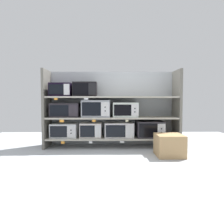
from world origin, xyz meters
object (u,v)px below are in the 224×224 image
microwave_0 (64,130)px  shipping_carton (169,145)px  microwave_4 (65,110)px  microwave_5 (96,109)px  microwave_3 (150,129)px  microwave_1 (91,130)px  microwave_7 (61,90)px  microwave_8 (85,89)px  microwave_6 (125,110)px  microwave_2 (119,130)px

microwave_0 → shipping_carton: bearing=-19.8°
microwave_4 → microwave_5: size_ratio=1.02×
microwave_3 → microwave_5: size_ratio=0.98×
microwave_1 → shipping_carton: size_ratio=0.95×
microwave_4 → microwave_7: (-0.07, 0.00, 0.41)m
shipping_carton → microwave_5: bearing=151.6°
microwave_1 → microwave_8: microwave_8 is taller
microwave_0 → microwave_6: 1.30m
microwave_3 → microwave_7: 1.96m
microwave_6 → microwave_2: bearing=-179.9°
microwave_2 → microwave_8: bearing=180.0°
microwave_5 → microwave_7: 0.79m
microwave_5 → microwave_8: 0.44m
microwave_2 → shipping_carton: microwave_2 is taller
microwave_0 → microwave_1: bearing=0.0°
microwave_5 → microwave_8: (-0.22, -0.00, 0.39)m
microwave_6 → shipping_carton: microwave_6 is taller
microwave_4 → microwave_5: bearing=0.0°
microwave_1 → microwave_3: 1.20m
microwave_4 → microwave_2: bearing=-0.0°
microwave_7 → shipping_carton: (1.98, -0.70, -0.97)m
microwave_2 → microwave_8: size_ratio=1.23×
microwave_8 → microwave_3: bearing=-0.0°
microwave_7 → microwave_8: bearing=-0.0°
microwave_7 → microwave_2: bearing=-0.0°
microwave_3 → microwave_6: size_ratio=1.09×
microwave_7 → shipping_carton: 2.32m
microwave_1 → shipping_carton: bearing=-26.6°
microwave_6 → microwave_7: 1.35m
microwave_0 → shipping_carton: 2.06m
microwave_1 → microwave_2: (0.57, -0.00, 0.00)m
microwave_0 → microwave_1: microwave_1 is taller
microwave_6 → shipping_carton: 1.14m
microwave_2 → microwave_7: (-1.16, 0.00, 0.81)m
microwave_6 → microwave_7: (-1.28, 0.00, 0.40)m
microwave_0 → microwave_4: (0.02, 0.00, 0.41)m
microwave_5 → microwave_7: microwave_7 is taller
microwave_6 → microwave_3: bearing=-0.0°
microwave_1 → microwave_0: bearing=-180.0°
microwave_8 → microwave_0: bearing=-180.0°
microwave_4 → microwave_5: 0.62m
microwave_5 → microwave_6: size_ratio=1.12×
microwave_2 → microwave_8: microwave_8 is taller
microwave_0 → microwave_3: size_ratio=0.95×
microwave_0 → shipping_carton: microwave_0 is taller
microwave_1 → microwave_3: (1.20, -0.00, 0.02)m
microwave_5 → microwave_7: (-0.70, 0.00, 0.38)m
microwave_0 → shipping_carton: (1.93, -0.70, -0.16)m
microwave_1 → microwave_2: bearing=-0.0°
microwave_2 → microwave_4: size_ratio=1.02×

